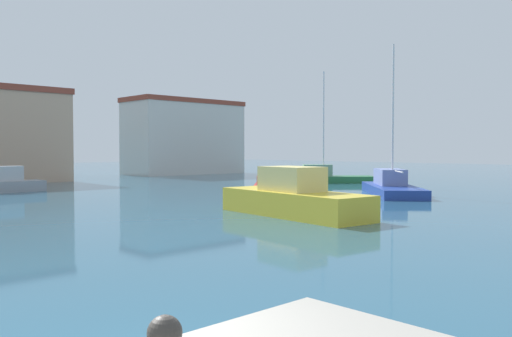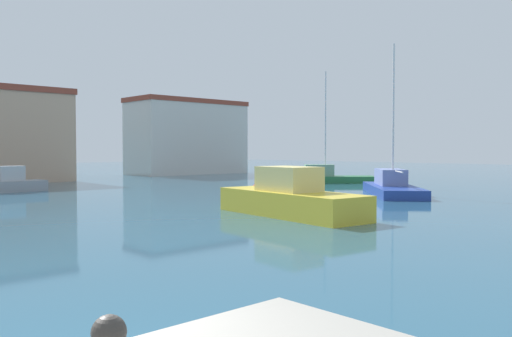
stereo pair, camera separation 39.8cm
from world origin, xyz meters
The scene contains 7 objects.
water centered at (15.00, 20.00, 0.00)m, with size 160.00×160.00×0.00m, color #285670.
sailboat_blue_distant_east centered at (25.36, 12.88, 0.52)m, with size 7.53×7.30×8.93m.
sailboat_green_distant_north centered at (30.95, 22.84, 0.49)m, with size 7.26×6.96×8.97m.
motorboat_red_inner_mooring centered at (18.61, 16.11, 0.48)m, with size 6.99×6.82×1.29m.
motorboat_yellow_far_right centered at (13.41, 9.95, 0.70)m, with size 2.99×7.27×1.99m.
motorboat_grey_far_left centered at (8.57, 30.39, 0.50)m, with size 5.72×1.73×1.65m.
warehouse_block centered at (32.13, 43.32, 4.07)m, with size 13.02×5.79×8.13m.
Camera 2 is at (-2.17, -4.81, 2.69)m, focal length 37.20 mm.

